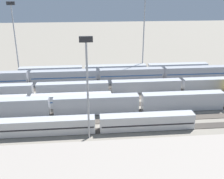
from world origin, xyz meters
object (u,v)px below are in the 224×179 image
Objects in this scene: train_on_track_1 at (131,75)px; train_on_track_3 at (146,86)px; light_mast_0 at (144,23)px; train_on_track_6 at (140,103)px; train_on_track_8 at (46,126)px; train_on_track_0 at (116,72)px; train_on_track_5 at (29,102)px; light_mast_2 at (14,31)px; light_mast_1 at (87,75)px.

train_on_track_3 is (-3.43, 10.00, -0.59)m from train_on_track_1.
light_mast_0 is (-5.57, -7.16, 17.77)m from train_on_track_1.
train_on_track_8 is (24.43, 10.00, -0.61)m from train_on_track_6.
light_mast_0 is at bearing -168.56° from train_on_track_0.
train_on_track_3 is at bearing 108.94° from train_on_track_1.
train_on_track_1 is at bearing 135.63° from train_on_track_0.
train_on_track_6 is at bearing 86.33° from train_on_track_1.
train_on_track_6 is at bearing 170.88° from train_on_track_5.
train_on_track_8 and train_on_track_5 have the same top height.
train_on_track_6 is 15.83m from train_on_track_3.
train_on_track_3 is at bearing 157.91° from light_mast_2.
light_mast_2 is at bearing -39.79° from train_on_track_6.
train_on_track_3 is 3.65× the size of light_mast_0.
train_on_track_8 is 16.79m from light_mast_1.
train_on_track_5 is 1.69× the size of light_mast_2.
light_mast_2 is at bearing -1.32° from light_mast_0.
light_mast_2 reaches higher than light_mast_1.
light_mast_0 reaches higher than light_mast_1.
train_on_track_0 is 7.15m from train_on_track_1.
train_on_track_3 is at bearing 119.66° from train_on_track_0.
train_on_track_5 is at bearing 31.41° from train_on_track_1.
light_mast_1 is (21.55, 44.76, -5.17)m from light_mast_0.
train_on_track_3 is at bearing -164.55° from train_on_track_5.
train_on_track_6 is 26.41m from train_on_track_8.
train_on_track_3 is at bearing -125.12° from light_mast_1.
light_mast_1 reaches higher than train_on_track_0.
light_mast_2 is at bearing -22.09° from train_on_track_3.
light_mast_2 is at bearing -5.09° from train_on_track_0.
train_on_track_6 is at bearing 96.66° from train_on_track_0.
train_on_track_8 is 55.80m from light_mast_0.
light_mast_1 is at bearing 119.13° from light_mast_2.
train_on_track_0 is at bearing -104.32° from light_mast_1.
light_mast_0 is (-10.68, -2.16, 17.76)m from train_on_track_0.
train_on_track_5 is (6.72, -15.00, 0.01)m from train_on_track_8.
light_mast_2 is at bearing -60.87° from light_mast_1.
train_on_track_8 is at bearing 53.35° from train_on_track_1.
train_on_track_6 reaches higher than train_on_track_8.
train_on_track_1 is (-1.61, -25.00, -0.01)m from train_on_track_6.
light_mast_1 is (15.98, 37.60, 12.60)m from train_on_track_1.
train_on_track_0 is 1.51× the size of train_on_track_5.
train_on_track_1 is 1.00× the size of train_on_track_3.
train_on_track_1 reaches higher than train_on_track_8.
train_on_track_8 is at bearing -14.47° from light_mast_1.
train_on_track_0 is at bearing -137.88° from train_on_track_5.
train_on_track_6 is 1.34× the size of train_on_track_0.
train_on_track_1 is 42.75m from light_mast_1.
train_on_track_0 is 39.57m from light_mast_2.
light_mast_0 is at bearing -102.57° from train_on_track_6.
light_mast_2 is (47.09, -1.08, -2.62)m from light_mast_0.
train_on_track_8 is 1.51× the size of train_on_track_5.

